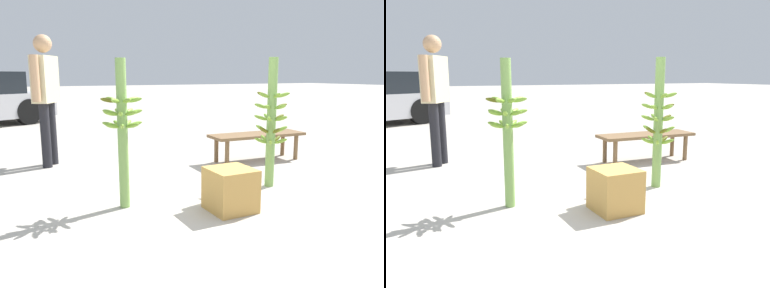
{
  "view_description": "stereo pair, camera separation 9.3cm",
  "coord_description": "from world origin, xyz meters",
  "views": [
    {
      "loc": [
        -1.77,
        -3.01,
        1.22
      ],
      "look_at": [
        -0.08,
        0.36,
        0.53
      ],
      "focal_mm": 35.0,
      "sensor_mm": 36.0,
      "label": 1
    },
    {
      "loc": [
        -1.69,
        -3.05,
        1.22
      ],
      "look_at": [
        -0.08,
        0.36,
        0.53
      ],
      "focal_mm": 35.0,
      "sensor_mm": 36.0,
      "label": 2
    }
  ],
  "objects": [
    {
      "name": "ground_plane",
      "position": [
        0.0,
        0.0,
        0.0
      ],
      "size": [
        80.0,
        80.0,
        0.0
      ],
      "primitive_type": "plane",
      "color": "#B2AA9E"
    },
    {
      "name": "banana_stalk_left",
      "position": [
        -0.83,
        0.28,
        0.74
      ],
      "size": [
        0.38,
        0.38,
        1.37
      ],
      "color": "#7AA851",
      "rests_on": "ground_plane"
    },
    {
      "name": "banana_stalk_center",
      "position": [
        0.81,
        0.21,
        0.72
      ],
      "size": [
        0.39,
        0.38,
        1.41
      ],
      "color": "#7AA851",
      "rests_on": "ground_plane"
    },
    {
      "name": "vendor_person",
      "position": [
        -1.26,
        2.32,
        1.04
      ],
      "size": [
        0.42,
        0.63,
        1.74
      ],
      "rotation": [
        0.0,
        0.0,
        1.05
      ],
      "color": "black",
      "rests_on": "ground_plane"
    },
    {
      "name": "market_bench",
      "position": [
        1.43,
        1.29,
        0.34
      ],
      "size": [
        1.42,
        0.49,
        0.4
      ],
      "rotation": [
        0.0,
        0.0,
        -0.05
      ],
      "color": "brown",
      "rests_on": "ground_plane"
    },
    {
      "name": "produce_crate",
      "position": [
        0.01,
        -0.24,
        0.2
      ],
      "size": [
        0.39,
        0.39,
        0.39
      ],
      "color": "#C69347",
      "rests_on": "ground_plane"
    }
  ]
}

